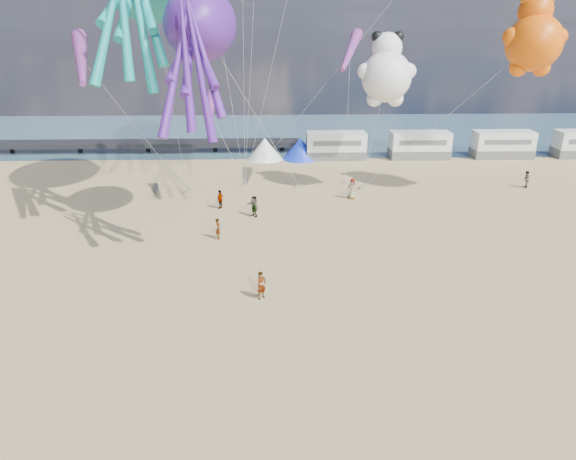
# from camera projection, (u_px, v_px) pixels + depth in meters

# --- Properties ---
(ground) EXTENTS (120.00, 120.00, 0.00)m
(ground) POSITION_uv_depth(u_px,v_px,m) (303.00, 400.00, 20.94)
(ground) COLOR tan
(ground) RESTS_ON ground
(water) EXTENTS (120.00, 120.00, 0.00)m
(water) POSITION_uv_depth(u_px,v_px,m) (280.00, 133.00, 71.90)
(water) COLOR #355766
(water) RESTS_ON ground
(pier) EXTENTS (60.00, 3.00, 0.50)m
(pier) POSITION_uv_depth(u_px,v_px,m) (45.00, 144.00, 60.54)
(pier) COLOR black
(pier) RESTS_ON ground
(motorhome_0) EXTENTS (6.60, 2.50, 3.00)m
(motorhome_0) POSITION_uv_depth(u_px,v_px,m) (336.00, 146.00, 57.62)
(motorhome_0) COLOR silver
(motorhome_0) RESTS_ON ground
(motorhome_1) EXTENTS (6.60, 2.50, 3.00)m
(motorhome_1) POSITION_uv_depth(u_px,v_px,m) (420.00, 145.00, 57.89)
(motorhome_1) COLOR silver
(motorhome_1) RESTS_ON ground
(motorhome_2) EXTENTS (6.60, 2.50, 3.00)m
(motorhome_2) POSITION_uv_depth(u_px,v_px,m) (503.00, 144.00, 58.16)
(motorhome_2) COLOR silver
(motorhome_2) RESTS_ON ground
(tent_white) EXTENTS (4.00, 4.00, 2.40)m
(tent_white) POSITION_uv_depth(u_px,v_px,m) (265.00, 149.00, 57.50)
(tent_white) COLOR white
(tent_white) RESTS_ON ground
(tent_blue) EXTENTS (4.00, 4.00, 2.40)m
(tent_blue) POSITION_uv_depth(u_px,v_px,m) (300.00, 148.00, 57.61)
(tent_blue) COLOR #1933CC
(tent_blue) RESTS_ON ground
(standing_person) EXTENTS (0.71, 0.68, 1.63)m
(standing_person) POSITION_uv_depth(u_px,v_px,m) (261.00, 285.00, 28.35)
(standing_person) COLOR tan
(standing_person) RESTS_ON ground
(beachgoer_0) EXTENTS (0.76, 0.64, 1.78)m
(beachgoer_0) POSITION_uv_depth(u_px,v_px,m) (352.00, 189.00, 44.59)
(beachgoer_0) COLOR #7F6659
(beachgoer_0) RESTS_ON ground
(beachgoer_1) EXTENTS (0.74, 0.91, 1.61)m
(beachgoer_1) POSITION_uv_depth(u_px,v_px,m) (526.00, 180.00, 47.53)
(beachgoer_1) COLOR #7F6659
(beachgoer_1) RESTS_ON ground
(beachgoer_3) EXTENTS (1.02, 1.18, 1.59)m
(beachgoer_3) POSITION_uv_depth(u_px,v_px,m) (220.00, 199.00, 42.28)
(beachgoer_3) COLOR #7F6659
(beachgoer_3) RESTS_ON ground
(beachgoer_4) EXTENTS (0.87, 1.04, 1.66)m
(beachgoer_4) POSITION_uv_depth(u_px,v_px,m) (254.00, 206.00, 40.52)
(beachgoer_4) COLOR #7F6659
(beachgoer_4) RESTS_ON ground
(beachgoer_5) EXTENTS (0.53, 1.44, 1.53)m
(beachgoer_5) POSITION_uv_depth(u_px,v_px,m) (218.00, 229.00, 36.29)
(beachgoer_5) COLOR #7F6659
(beachgoer_5) RESTS_ON ground
(sandbag_a) EXTENTS (0.50, 0.35, 0.22)m
(sandbag_a) POSITION_uv_depth(u_px,v_px,m) (187.00, 192.00, 46.35)
(sandbag_a) COLOR gray
(sandbag_a) RESTS_ON ground
(sandbag_b) EXTENTS (0.50, 0.35, 0.22)m
(sandbag_b) POSITION_uv_depth(u_px,v_px,m) (298.00, 186.00, 48.00)
(sandbag_b) COLOR gray
(sandbag_b) RESTS_ON ground
(sandbag_c) EXTENTS (0.50, 0.35, 0.22)m
(sandbag_c) POSITION_uv_depth(u_px,v_px,m) (362.00, 188.00, 47.44)
(sandbag_c) COLOR gray
(sandbag_c) RESTS_ON ground
(sandbag_d) EXTENTS (0.50, 0.35, 0.22)m
(sandbag_d) POSITION_uv_depth(u_px,v_px,m) (345.00, 183.00, 48.92)
(sandbag_d) COLOR gray
(sandbag_d) RESTS_ON ground
(sandbag_e) EXTENTS (0.50, 0.35, 0.22)m
(sandbag_e) POSITION_uv_depth(u_px,v_px,m) (245.00, 185.00, 48.39)
(sandbag_e) COLOR gray
(sandbag_e) RESTS_ON ground
(kite_octopus_purple) EXTENTS (6.28, 10.47, 11.18)m
(kite_octopus_purple) POSITION_uv_depth(u_px,v_px,m) (201.00, 25.00, 33.30)
(kite_octopus_purple) COLOR #4E1C88
(kite_panda) EXTENTS (5.41, 5.14, 7.06)m
(kite_panda) POSITION_uv_depth(u_px,v_px,m) (386.00, 77.00, 42.22)
(kite_panda) COLOR white
(kite_teddy_orange) EXTENTS (6.45, 6.25, 7.32)m
(kite_teddy_orange) POSITION_uv_depth(u_px,v_px,m) (534.00, 43.00, 39.70)
(kite_teddy_orange) COLOR #FF5E08
(windsock_left) EXTENTS (3.33, 7.57, 7.59)m
(windsock_left) POSITION_uv_depth(u_px,v_px,m) (81.00, 58.00, 34.03)
(windsock_left) COLOR red
(windsock_mid) EXTENTS (2.95, 5.96, 5.97)m
(windsock_mid) POSITION_uv_depth(u_px,v_px,m) (350.00, 51.00, 41.80)
(windsock_mid) COLOR red
(windsock_right) EXTENTS (1.09, 4.48, 4.44)m
(windsock_right) POSITION_uv_depth(u_px,v_px,m) (210.00, 111.00, 40.55)
(windsock_right) COLOR red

